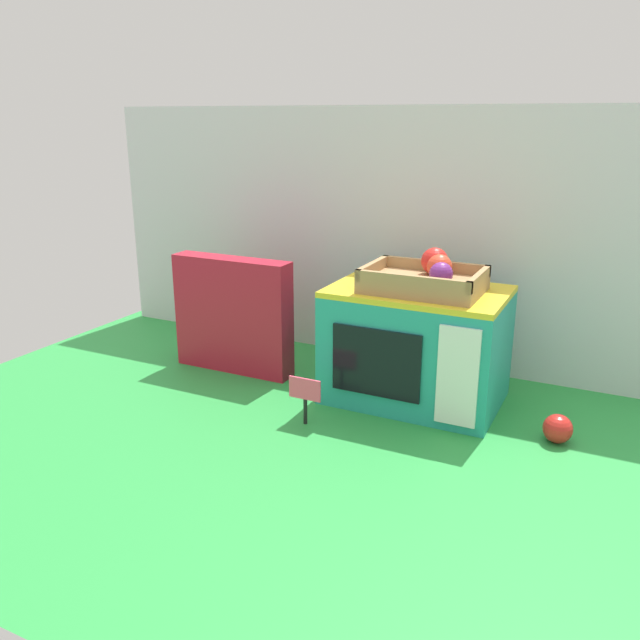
{
  "coord_description": "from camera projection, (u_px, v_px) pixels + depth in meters",
  "views": [
    {
      "loc": [
        0.56,
        -1.26,
        0.6
      ],
      "look_at": [
        -0.07,
        0.02,
        0.15
      ],
      "focal_mm": 36.58,
      "sensor_mm": 36.0,
      "label": 1
    }
  ],
  "objects": [
    {
      "name": "toy_microwave",
      "position": [
        416.0,
        345.0,
        1.41
      ],
      "size": [
        0.37,
        0.25,
        0.25
      ],
      "color": "teal",
      "rests_on": "ground"
    },
    {
      "name": "display_back_panel",
      "position": [
        388.0,
        237.0,
        1.63
      ],
      "size": [
        1.61,
        0.03,
        0.63
      ],
      "primitive_type": "cube",
      "color": "silver",
      "rests_on": "ground"
    },
    {
      "name": "food_groups_crate",
      "position": [
        427.0,
        279.0,
        1.35
      ],
      "size": [
        0.24,
        0.17,
        0.08
      ],
      "color": "#A37F51",
      "rests_on": "toy_microwave"
    },
    {
      "name": "cookie_set_box",
      "position": [
        234.0,
        315.0,
        1.58
      ],
      "size": [
        0.3,
        0.06,
        0.28
      ],
      "color": "#B2192D",
      "rests_on": "ground"
    },
    {
      "name": "price_sign",
      "position": [
        306.0,
        394.0,
        1.31
      ],
      "size": [
        0.07,
        0.01,
        0.1
      ],
      "color": "black",
      "rests_on": "ground"
    },
    {
      "name": "ground_plane",
      "position": [
        343.0,
        390.0,
        1.5
      ],
      "size": [
        1.7,
        1.7,
        0.0
      ],
      "primitive_type": "plane",
      "color": "green",
      "rests_on": "ground"
    },
    {
      "name": "loose_toy_apple",
      "position": [
        558.0,
        429.0,
        1.25
      ],
      "size": [
        0.06,
        0.06,
        0.06
      ],
      "primitive_type": "sphere",
      "color": "red",
      "rests_on": "ground"
    }
  ]
}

